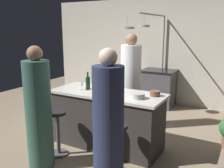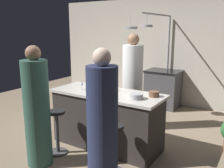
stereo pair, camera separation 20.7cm
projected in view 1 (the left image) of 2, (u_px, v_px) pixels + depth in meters
The scene contains 18 objects.
ground_plane at pixel (108, 145), 4.08m from camera, with size 9.00×9.00×0.00m, color gray.
back_wall at pixel (165, 51), 6.21m from camera, with size 6.40×0.16×2.60m, color beige.
kitchen_island at pixel (107, 119), 3.98m from camera, with size 1.80×0.72×0.90m.
stove_range at pixel (158, 88), 6.06m from camera, with size 0.80×0.64×0.89m.
chef at pixel (131, 85), 4.64m from camera, with size 0.38×0.38×1.78m.
bar_stool_left at pixel (58, 131), 3.70m from camera, with size 0.28×0.28×0.68m.
guest_left at pixel (39, 113), 3.32m from camera, with size 0.35×0.35×1.66m.
bar_stool_right at pixel (118, 147), 3.22m from camera, with size 0.28×0.28×0.68m.
guest_right at pixel (108, 128), 2.81m from camera, with size 0.35×0.35×1.68m.
overhead_pot_rack at pixel (149, 39), 5.39m from camera, with size 0.59×1.56×2.17m.
pepper_mill at pixel (101, 88), 3.68m from camera, with size 0.05×0.05×0.21m, color #382319.
wine_bottle_white at pixel (94, 81), 4.13m from camera, with size 0.07×0.07×0.29m.
wine_bottle_red at pixel (88, 83), 4.04m from camera, with size 0.07×0.07×0.29m.
wine_bottle_amber at pixel (101, 84), 3.89m from camera, with size 0.07×0.07×0.32m.
wine_glass_by_chef at pixel (81, 84), 3.98m from camera, with size 0.07×0.07×0.15m.
wine_glass_near_left_guest at pixel (110, 83), 4.07m from camera, with size 0.07×0.07×0.15m.
mixing_bowl_steel at pixel (138, 96), 3.52m from camera, with size 0.20×0.20×0.08m, color #B7B7BC.
mixing_bowl_wooden at pixel (155, 93), 3.65m from camera, with size 0.15×0.15×0.08m, color brown.
Camera 1 is at (1.90, -3.24, 1.88)m, focal length 39.88 mm.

